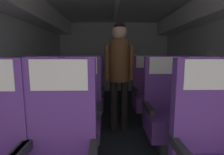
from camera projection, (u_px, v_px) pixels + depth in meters
ground at (120, 131)px, 2.55m from camera, size 3.58×5.97×0.02m
fuselage_shell at (120, 28)px, 2.59m from camera, size 3.46×5.62×2.17m
seat_b_left_window at (42, 113)px, 1.93m from camera, size 0.49×0.46×1.14m
seat_b_left_aisle at (81, 113)px, 1.94m from camera, size 0.49×0.46×1.14m
seat_b_right_aisle at (204, 112)px, 1.96m from camera, size 0.49×0.46×1.14m
seat_b_right_window at (165, 112)px, 1.95m from camera, size 0.49×0.46×1.14m
seat_c_left_window at (62, 95)px, 2.81m from camera, size 0.49×0.46×1.14m
seat_c_left_aisle at (90, 94)px, 2.84m from camera, size 0.49×0.46×1.14m
seat_c_right_aisle at (174, 94)px, 2.85m from camera, size 0.49×0.46×1.14m
seat_c_right_window at (147, 94)px, 2.86m from camera, size 0.49×0.46×1.14m
flight_attendant at (119, 65)px, 2.45m from camera, size 0.43×0.28×1.62m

